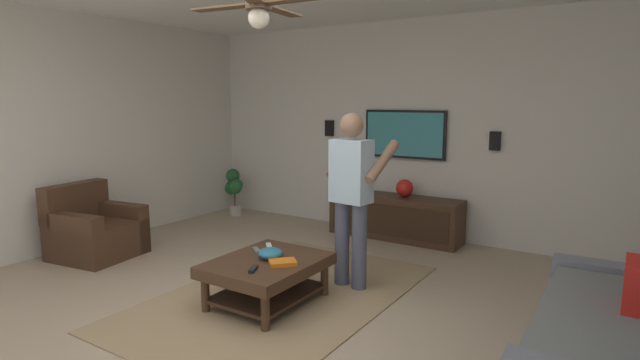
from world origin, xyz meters
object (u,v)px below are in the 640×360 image
tv (404,134)px  remote_white (269,246)px  ceiling_fan (260,8)px  couch (618,351)px  coffee_table (267,271)px  wall_speaker_right (329,128)px  remote_black (253,269)px  person_standing (352,190)px  bowl (270,253)px  armchair (94,232)px  vase_round (405,188)px  potted_plant_short (234,187)px  remote_grey (257,250)px  wall_speaker_left (495,141)px  book (283,262)px  media_console (395,217)px

tv → remote_white: bearing=-6.0°
ceiling_fan → couch: bearing=-85.5°
remote_white → coffee_table: bearing=171.6°
wall_speaker_right → remote_black: bearing=-158.8°
couch → tv: bearing=-48.3°
person_standing → bowl: size_ratio=7.65×
couch → remote_black: (-0.27, 2.52, 0.09)m
armchair → vase_round: bearing=35.8°
tv → potted_plant_short: (-0.41, 2.61, -0.88)m
potted_plant_short → remote_white: potted_plant_short is taller
remote_grey → wall_speaker_left: bearing=97.8°
coffee_table → person_standing: 1.07m
couch → remote_white: couch is taller
wall_speaker_left → wall_speaker_right: (0.00, 2.28, 0.08)m
person_standing → remote_white: bearing=133.3°
couch → remote_black: couch is taller
bowl → vase_round: 2.52m
tv → person_standing: size_ratio=0.67×
ceiling_fan → remote_white: bearing=35.5°
remote_black → book: 0.27m
person_standing → remote_grey: bearing=141.3°
bowl → book: size_ratio=0.97×
remote_white → remote_grey: 0.16m
coffee_table → remote_white: size_ratio=6.67×
potted_plant_short → remote_grey: (-2.22, -2.34, -0.03)m
bowl → remote_white: 0.34m
potted_plant_short → coffee_table: bearing=-132.6°
tv → remote_grey: tv is taller
armchair → potted_plant_short: bearing=83.6°
media_console → remote_black: 2.80m
person_standing → potted_plant_short: person_standing is taller
wall_speaker_right → ceiling_fan: 3.39m
tv → vase_round: size_ratio=4.98×
potted_plant_short → armchair: bearing=-178.2°
coffee_table → remote_white: remote_white is taller
potted_plant_short → remote_grey: size_ratio=4.75×
vase_round → wall_speaker_right: size_ratio=1.00×
remote_grey → wall_speaker_right: bearing=144.1°
armchair → person_standing: (0.78, -2.89, 0.65)m
media_console → ceiling_fan: bearing=1.9°
bowl → wall_speaker_right: wall_speaker_right is taller
wall_speaker_left → ceiling_fan: (-2.97, 1.04, 1.15)m
couch → bowl: size_ratio=8.93×
bowl → book: bowl is taller
coffee_table → vase_round: bearing=-3.6°
bowl → wall_speaker_left: bearing=-23.0°
wall_speaker_right → tv: bearing=-90.7°
remote_black → vase_round: 2.83m
armchair → remote_grey: size_ratio=6.11×
potted_plant_short → bowl: (-2.32, -2.57, 0.01)m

